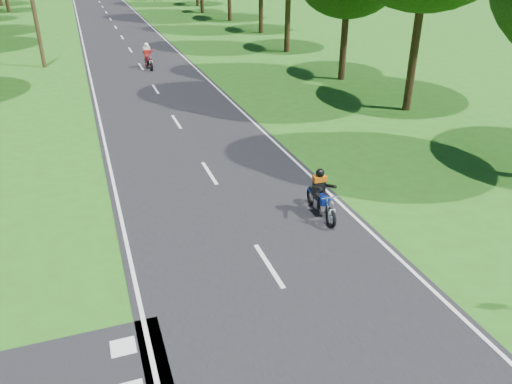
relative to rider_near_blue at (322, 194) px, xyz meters
name	(u,v)px	position (x,y,z in m)	size (l,w,h in m)	color
ground	(301,316)	(-2.38, -3.94, -0.74)	(160.00, 160.00, 0.00)	#285914
main_road	(110,19)	(-2.38, 46.06, -0.73)	(7.00, 140.00, 0.02)	black
road_markings	(111,22)	(-2.52, 44.19, -0.72)	(7.40, 140.00, 0.01)	silver
telegraph_pole	(32,1)	(-8.38, 24.06, 3.33)	(1.20, 0.26, 8.00)	#382616
rider_near_blue	(322,194)	(0.00, 0.00, 0.00)	(0.58, 1.73, 1.44)	navy
rider_far_red	(148,56)	(-1.95, 21.37, 0.08)	(0.64, 1.92, 1.60)	maroon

